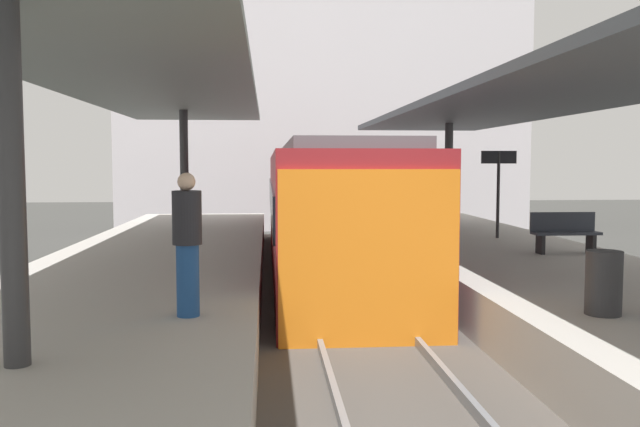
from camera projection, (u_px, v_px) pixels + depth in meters
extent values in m
plane|color=#383835|center=(353.00, 330.00, 11.37)|extent=(80.00, 80.00, 0.00)
cube|color=#ADA8A0|center=(129.00, 306.00, 11.03)|extent=(4.40, 28.00, 1.00)
cube|color=#ADA8A0|center=(566.00, 298.00, 11.64)|extent=(4.40, 28.00, 1.00)
cube|color=#4C4742|center=(353.00, 325.00, 11.37)|extent=(3.20, 28.00, 0.20)
cube|color=slate|center=(312.00, 316.00, 11.30)|extent=(0.08, 28.00, 0.14)
cube|color=slate|center=(394.00, 314.00, 11.41)|extent=(0.08, 28.00, 0.14)
cube|color=maroon|center=(325.00, 212.00, 16.82)|extent=(2.70, 14.59, 2.90)
cube|color=orange|center=(369.00, 259.00, 9.55)|extent=(2.65, 0.08, 2.60)
cube|color=black|center=(271.00, 199.00, 16.68)|extent=(0.04, 13.42, 0.76)
cube|color=black|center=(378.00, 198.00, 16.90)|extent=(0.04, 13.42, 0.76)
cube|color=#515156|center=(325.00, 151.00, 16.70)|extent=(2.16, 13.86, 0.20)
cylinder|color=#333335|center=(11.00, 183.00, 6.00)|extent=(0.24, 0.24, 3.39)
cylinder|color=#333335|center=(184.00, 171.00, 18.52)|extent=(0.24, 0.24, 3.39)
cube|color=slate|center=(140.00, 77.00, 12.13)|extent=(4.18, 21.00, 0.16)
cylinder|color=#333335|center=(448.00, 176.00, 19.14)|extent=(0.24, 0.24, 3.06)
cube|color=#3D4247|center=(539.00, 99.00, 12.76)|extent=(4.18, 21.00, 0.16)
cube|color=black|center=(540.00, 244.00, 13.74)|extent=(0.08, 0.32, 0.40)
cube|color=black|center=(591.00, 244.00, 13.83)|extent=(0.08, 0.32, 0.40)
cube|color=#2D333D|center=(566.00, 233.00, 13.77)|extent=(1.40, 0.40, 0.06)
cube|color=#2D333D|center=(563.00, 222.00, 13.93)|extent=(1.40, 0.06, 0.40)
cylinder|color=#262628|center=(498.00, 195.00, 16.65)|extent=(0.08, 0.08, 2.20)
cube|color=black|center=(499.00, 157.00, 16.58)|extent=(0.90, 0.06, 0.32)
cylinder|color=#2D2D30|center=(604.00, 283.00, 8.17)|extent=(0.44, 0.44, 0.80)
cylinder|color=navy|center=(188.00, 280.00, 8.08)|extent=(0.28, 0.28, 0.89)
cylinder|color=#232328|center=(187.00, 218.00, 8.03)|extent=(0.36, 0.36, 0.66)
sphere|color=beige|center=(186.00, 182.00, 7.99)|extent=(0.22, 0.22, 0.22)
cube|color=#B7B2B7|center=(321.00, 108.00, 30.93)|extent=(18.00, 6.00, 11.00)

